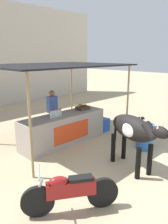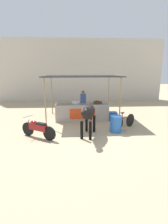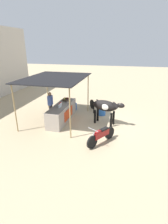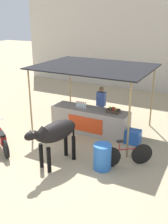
# 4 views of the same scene
# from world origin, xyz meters

# --- Properties ---
(ground_plane) EXTENTS (60.00, 60.00, 0.00)m
(ground_plane) POSITION_xyz_m (0.00, 0.00, 0.00)
(ground_plane) COLOR tan
(stall_counter) EXTENTS (3.00, 0.82, 0.96)m
(stall_counter) POSITION_xyz_m (0.00, 2.20, 0.48)
(stall_counter) COLOR #9E9389
(stall_counter) RESTS_ON ground
(stall_awning) EXTENTS (4.20, 3.20, 2.53)m
(stall_awning) POSITION_xyz_m (0.00, 2.50, 2.43)
(stall_awning) COLOR black
(stall_awning) RESTS_ON ground
(water_bottle_row) EXTENTS (0.43, 0.07, 0.25)m
(water_bottle_row) POSITION_xyz_m (-0.35, 2.15, 1.07)
(water_bottle_row) COLOR silver
(water_bottle_row) RESTS_ON stall_counter
(fruit_crate) EXTENTS (0.44, 0.32, 0.18)m
(fruit_crate) POSITION_xyz_m (0.91, 2.25, 1.03)
(fruit_crate) COLOR #3F3326
(fruit_crate) RESTS_ON stall_counter
(vendor_behind_counter) EXTENTS (0.34, 0.22, 1.65)m
(vendor_behind_counter) POSITION_xyz_m (0.12, 2.95, 0.85)
(vendor_behind_counter) COLOR #383842
(vendor_behind_counter) RESTS_ON ground
(cooler_box) EXTENTS (0.60, 0.44, 0.48)m
(cooler_box) POSITION_xyz_m (1.71, 2.10, 0.24)
(cooler_box) COLOR blue
(cooler_box) RESTS_ON ground
(water_barrel) EXTENTS (0.53, 0.53, 0.78)m
(water_barrel) POSITION_xyz_m (1.46, 0.08, 0.39)
(water_barrel) COLOR blue
(water_barrel) RESTS_ON ground
(cow) EXTENTS (0.90, 1.85, 1.44)m
(cow) POSITION_xyz_m (0.12, -0.33, 1.03)
(cow) COLOR black
(cow) RESTS_ON ground
(motorcycle_parked) EXTENTS (1.56, 1.05, 0.90)m
(motorcycle_parked) POSITION_xyz_m (-2.03, -0.42, 0.43)
(motorcycle_parked) COLOR black
(motorcycle_parked) RESTS_ON ground
(bicycle_leaning) EXTENTS (1.32, 1.07, 0.85)m
(bicycle_leaning) POSITION_xyz_m (2.02, 0.56, 0.35)
(bicycle_leaning) COLOR black
(bicycle_leaning) RESTS_ON ground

